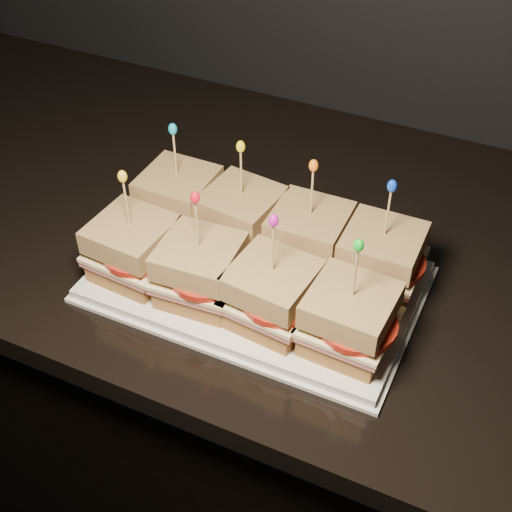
% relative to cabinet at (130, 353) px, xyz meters
% --- Properties ---
extents(cabinet, '(2.44, 0.69, 0.86)m').
position_rel_cabinet_xyz_m(cabinet, '(0.00, 0.00, 0.00)').
color(cabinet, black).
rests_on(cabinet, ground).
extents(granite_slab, '(2.48, 0.73, 0.04)m').
position_rel_cabinet_xyz_m(granite_slab, '(0.00, 0.00, 0.45)').
color(granite_slab, black).
rests_on(granite_slab, cabinet).
extents(platter, '(0.42, 0.26, 0.02)m').
position_rel_cabinet_xyz_m(platter, '(0.36, -0.14, 0.47)').
color(platter, white).
rests_on(platter, granite_slab).
extents(platter_rim, '(0.44, 0.27, 0.01)m').
position_rel_cabinet_xyz_m(platter_rim, '(0.36, -0.14, 0.47)').
color(platter_rim, white).
rests_on(platter_rim, granite_slab).
extents(sandwich_0_bread_bot, '(0.10, 0.10, 0.03)m').
position_rel_cabinet_xyz_m(sandwich_0_bread_bot, '(0.21, -0.08, 0.50)').
color(sandwich_0_bread_bot, brown).
rests_on(sandwich_0_bread_bot, platter).
extents(sandwich_0_ham, '(0.11, 0.10, 0.01)m').
position_rel_cabinet_xyz_m(sandwich_0_ham, '(0.21, -0.08, 0.51)').
color(sandwich_0_ham, '#C25458').
rests_on(sandwich_0_ham, sandwich_0_bread_bot).
extents(sandwich_0_cheese, '(0.11, 0.10, 0.01)m').
position_rel_cabinet_xyz_m(sandwich_0_cheese, '(0.21, -0.08, 0.52)').
color(sandwich_0_cheese, '#FFEDA9').
rests_on(sandwich_0_cheese, sandwich_0_ham).
extents(sandwich_0_tomato, '(0.10, 0.10, 0.01)m').
position_rel_cabinet_xyz_m(sandwich_0_tomato, '(0.22, -0.08, 0.53)').
color(sandwich_0_tomato, '#B62213').
rests_on(sandwich_0_tomato, sandwich_0_cheese).
extents(sandwich_0_bread_top, '(0.10, 0.10, 0.03)m').
position_rel_cabinet_xyz_m(sandwich_0_bread_top, '(0.21, -0.08, 0.55)').
color(sandwich_0_bread_top, brown).
rests_on(sandwich_0_bread_top, sandwich_0_tomato).
extents(sandwich_0_pick, '(0.00, 0.00, 0.09)m').
position_rel_cabinet_xyz_m(sandwich_0_pick, '(0.21, -0.08, 0.59)').
color(sandwich_0_pick, tan).
rests_on(sandwich_0_pick, sandwich_0_bread_top).
extents(sandwich_0_frill, '(0.01, 0.01, 0.02)m').
position_rel_cabinet_xyz_m(sandwich_0_frill, '(0.21, -0.08, 0.64)').
color(sandwich_0_frill, '#1296BF').
rests_on(sandwich_0_frill, sandwich_0_pick).
extents(sandwich_1_bread_bot, '(0.11, 0.11, 0.03)m').
position_rel_cabinet_xyz_m(sandwich_1_bread_bot, '(0.31, -0.08, 0.50)').
color(sandwich_1_bread_bot, brown).
rests_on(sandwich_1_bread_bot, platter).
extents(sandwich_1_ham, '(0.12, 0.11, 0.01)m').
position_rel_cabinet_xyz_m(sandwich_1_ham, '(0.31, -0.08, 0.51)').
color(sandwich_1_ham, '#C25458').
rests_on(sandwich_1_ham, sandwich_1_bread_bot).
extents(sandwich_1_cheese, '(0.12, 0.12, 0.01)m').
position_rel_cabinet_xyz_m(sandwich_1_cheese, '(0.31, -0.08, 0.52)').
color(sandwich_1_cheese, '#FFEDA9').
rests_on(sandwich_1_cheese, sandwich_1_ham).
extents(sandwich_1_tomato, '(0.10, 0.10, 0.01)m').
position_rel_cabinet_xyz_m(sandwich_1_tomato, '(0.32, -0.08, 0.53)').
color(sandwich_1_tomato, '#B62213').
rests_on(sandwich_1_tomato, sandwich_1_cheese).
extents(sandwich_1_bread_top, '(0.11, 0.11, 0.03)m').
position_rel_cabinet_xyz_m(sandwich_1_bread_top, '(0.31, -0.08, 0.55)').
color(sandwich_1_bread_top, brown).
rests_on(sandwich_1_bread_top, sandwich_1_tomato).
extents(sandwich_1_pick, '(0.00, 0.00, 0.09)m').
position_rel_cabinet_xyz_m(sandwich_1_pick, '(0.31, -0.08, 0.59)').
color(sandwich_1_pick, tan).
rests_on(sandwich_1_pick, sandwich_1_bread_top).
extents(sandwich_1_frill, '(0.01, 0.01, 0.02)m').
position_rel_cabinet_xyz_m(sandwich_1_frill, '(0.31, -0.08, 0.64)').
color(sandwich_1_frill, yellow).
rests_on(sandwich_1_frill, sandwich_1_pick).
extents(sandwich_2_bread_bot, '(0.10, 0.10, 0.03)m').
position_rel_cabinet_xyz_m(sandwich_2_bread_bot, '(0.41, -0.08, 0.50)').
color(sandwich_2_bread_bot, brown).
rests_on(sandwich_2_bread_bot, platter).
extents(sandwich_2_ham, '(0.11, 0.10, 0.01)m').
position_rel_cabinet_xyz_m(sandwich_2_ham, '(0.41, -0.08, 0.51)').
color(sandwich_2_ham, '#C25458').
rests_on(sandwich_2_ham, sandwich_2_bread_bot).
extents(sandwich_2_cheese, '(0.11, 0.11, 0.01)m').
position_rel_cabinet_xyz_m(sandwich_2_cheese, '(0.41, -0.08, 0.52)').
color(sandwich_2_cheese, '#FFEDA9').
rests_on(sandwich_2_cheese, sandwich_2_ham).
extents(sandwich_2_tomato, '(0.10, 0.10, 0.01)m').
position_rel_cabinet_xyz_m(sandwich_2_tomato, '(0.42, -0.08, 0.53)').
color(sandwich_2_tomato, '#B62213').
rests_on(sandwich_2_tomato, sandwich_2_cheese).
extents(sandwich_2_bread_top, '(0.10, 0.10, 0.03)m').
position_rel_cabinet_xyz_m(sandwich_2_bread_top, '(0.41, -0.08, 0.55)').
color(sandwich_2_bread_top, brown).
rests_on(sandwich_2_bread_top, sandwich_2_tomato).
extents(sandwich_2_pick, '(0.00, 0.00, 0.09)m').
position_rel_cabinet_xyz_m(sandwich_2_pick, '(0.41, -0.08, 0.59)').
color(sandwich_2_pick, tan).
rests_on(sandwich_2_pick, sandwich_2_bread_top).
extents(sandwich_2_frill, '(0.01, 0.01, 0.02)m').
position_rel_cabinet_xyz_m(sandwich_2_frill, '(0.41, -0.08, 0.64)').
color(sandwich_2_frill, orange).
rests_on(sandwich_2_frill, sandwich_2_pick).
extents(sandwich_3_bread_bot, '(0.10, 0.10, 0.03)m').
position_rel_cabinet_xyz_m(sandwich_3_bread_bot, '(0.51, -0.08, 0.50)').
color(sandwich_3_bread_bot, brown).
rests_on(sandwich_3_bread_bot, platter).
extents(sandwich_3_ham, '(0.11, 0.10, 0.01)m').
position_rel_cabinet_xyz_m(sandwich_3_ham, '(0.51, -0.08, 0.51)').
color(sandwich_3_ham, '#C25458').
rests_on(sandwich_3_ham, sandwich_3_bread_bot).
extents(sandwich_3_cheese, '(0.11, 0.11, 0.01)m').
position_rel_cabinet_xyz_m(sandwich_3_cheese, '(0.51, -0.08, 0.52)').
color(sandwich_3_cheese, '#FFEDA9').
rests_on(sandwich_3_cheese, sandwich_3_ham).
extents(sandwich_3_tomato, '(0.10, 0.10, 0.01)m').
position_rel_cabinet_xyz_m(sandwich_3_tomato, '(0.52, -0.08, 0.53)').
color(sandwich_3_tomato, '#B62213').
rests_on(sandwich_3_tomato, sandwich_3_cheese).
extents(sandwich_3_bread_top, '(0.10, 0.10, 0.03)m').
position_rel_cabinet_xyz_m(sandwich_3_bread_top, '(0.51, -0.08, 0.55)').
color(sandwich_3_bread_top, brown).
rests_on(sandwich_3_bread_top, sandwich_3_tomato).
extents(sandwich_3_pick, '(0.00, 0.00, 0.09)m').
position_rel_cabinet_xyz_m(sandwich_3_pick, '(0.51, -0.08, 0.59)').
color(sandwich_3_pick, tan).
rests_on(sandwich_3_pick, sandwich_3_bread_top).
extents(sandwich_3_frill, '(0.01, 0.01, 0.02)m').
position_rel_cabinet_xyz_m(sandwich_3_frill, '(0.51, -0.08, 0.64)').
color(sandwich_3_frill, blue).
rests_on(sandwich_3_frill, sandwich_3_pick).
extents(sandwich_4_bread_bot, '(0.10, 0.10, 0.03)m').
position_rel_cabinet_xyz_m(sandwich_4_bread_bot, '(0.21, -0.20, 0.50)').
color(sandwich_4_bread_bot, brown).
rests_on(sandwich_4_bread_bot, platter).
extents(sandwich_4_ham, '(0.11, 0.11, 0.01)m').
position_rel_cabinet_xyz_m(sandwich_4_ham, '(0.21, -0.20, 0.51)').
color(sandwich_4_ham, '#C25458').
rests_on(sandwich_4_ham, sandwich_4_bread_bot).
extents(sandwich_4_cheese, '(0.11, 0.11, 0.01)m').
position_rel_cabinet_xyz_m(sandwich_4_cheese, '(0.21, -0.20, 0.52)').
color(sandwich_4_cheese, '#FFEDA9').
rests_on(sandwich_4_cheese, sandwich_4_ham).
extents(sandwich_4_tomato, '(0.10, 0.10, 0.01)m').
position_rel_cabinet_xyz_m(sandwich_4_tomato, '(0.22, -0.21, 0.53)').
color(sandwich_4_tomato, '#B62213').
rests_on(sandwich_4_tomato, sandwich_4_cheese).
extents(sandwich_4_bread_top, '(0.10, 0.10, 0.03)m').
position_rel_cabinet_xyz_m(sandwich_4_bread_top, '(0.21, -0.20, 0.55)').
color(sandwich_4_bread_top, brown).
rests_on(sandwich_4_bread_top, sandwich_4_tomato).
extents(sandwich_4_pick, '(0.00, 0.00, 0.09)m').
position_rel_cabinet_xyz_m(sandwich_4_pick, '(0.21, -0.20, 0.59)').
color(sandwich_4_pick, tan).
rests_on(sandwich_4_pick, sandwich_4_bread_top).
extents(sandwich_4_frill, '(0.01, 0.01, 0.02)m').
position_rel_cabinet_xyz_m(sandwich_4_frill, '(0.21, -0.20, 0.64)').
color(sandwich_4_frill, yellow).
rests_on(sandwich_4_frill, sandwich_4_pick).
extents(sandwich_5_bread_bot, '(0.10, 0.10, 0.03)m').
position_rel_cabinet_xyz_m(sandwich_5_bread_bot, '(0.31, -0.20, 0.50)').
color(sandwich_5_bread_bot, brown).
rests_on(sandwich_5_bread_bot, platter).
extents(sandwich_5_ham, '(0.11, 0.11, 0.01)m').
position_rel_cabinet_xyz_m(sandwich_5_ham, '(0.31, -0.20, 0.51)').
color(sandwich_5_ham, '#C25458').
rests_on(sandwich_5_ham, sandwich_5_bread_bot).
extents(sandwich_5_cheese, '(0.11, 0.11, 0.01)m').
position_rel_cabinet_xyz_m(sandwich_5_cheese, '(0.31, -0.20, 0.52)').
color(sandwich_5_cheese, '#FFEDA9').
rests_on(sandwich_5_cheese, sandwich_5_ham).
extents(sandwich_5_tomato, '(0.10, 0.10, 0.01)m').
position_rel_cabinet_xyz_m(sandwich_5_tomato, '(0.32, -0.21, 0.53)').
color(sandwich_5_tomato, '#B62213').
rests_on(sandwich_5_tomato, sandwich_5_cheese).
extents(sandwich_5_bread_top, '(0.10, 0.10, 0.03)m').
position_rel_cabinet_xyz_m(sandwich_5_bread_top, '(0.31, -0.20, 0.55)').
color(sandwich_5_bread_top, brown).
rests_on(sandwich_5_bread_top, sandwich_5_tomato).
extents(sandwich_5_pick, '(0.00, 0.00, 0.09)m').
position_rel_cabinet_xyz_m(sandwich_5_pick, '(0.31, -0.20, 0.59)').
color(sandwich_5_pick, tan).
rests_on(sandwich_5_pick, sandwich_5_bread_top).
extents(sandwich_5_frill, '(0.01, 0.01, 0.02)m').
position_rel_cabinet_xyz_m(sandwich_5_frill, '(0.31, -0.20, 0.64)').
color(sandwich_5_frill, red).
rests_on(sandwich_5_frill, sandwich_5_pick).
extents(sandwich_6_bread_bot, '(0.10, 0.10, 0.03)m').
position_rel_cabinet_xyz_m(sandwich_6_bread_bot, '(0.41, -0.20, 0.50)').
color(sandwich_6_bread_bot, brown).
rests_on(sandwich_6_bread_bot, platter).
extents(sandwich_6_ham, '(0.11, 0.11, 0.01)m').
position_rel_cabinet_xyz_m(sandwich_6_ham, '(0.41, -0.20, 0.51)').
color(sandwich_6_ham, '#C25458').
rests_on(sandwich_6_ham, sandwich_6_bread_bot).
extents(sandwich_6_cheese, '(0.12, 0.11, 0.01)m').
position_rel_cabinet_xyz_m(sandwich_6_cheese, '(0.41, -0.20, 0.52)').
color(sandwich_6_cheese, '#FFEDA9').
rests_on(sandwich_6_cheese, sandwich_6_ham).
extents(sandwich_6_tomato, '(0.10, 0.10, 0.01)m').
position_rel_cabinet_xyz_m(sandwich_6_tomato, '(0.42, -0.21, 0.53)').
color(sandwich_6_tomato, '#B62213').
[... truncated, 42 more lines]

